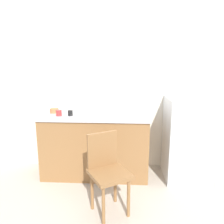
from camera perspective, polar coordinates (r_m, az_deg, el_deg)
ground_plane at (r=2.92m, az=0.49°, el=-21.77°), size 8.00×8.00×0.00m
back_wall at (r=3.43m, az=1.39°, el=7.31°), size 4.80×0.10×2.67m
cabinet_base at (r=3.31m, az=-4.32°, el=-8.79°), size 1.52×0.60×0.88m
countertop at (r=3.18m, az=-4.45°, el=-0.98°), size 1.56×0.64×0.04m
faucet at (r=3.40m, az=-4.78°, el=2.37°), size 0.02×0.02×0.25m
refrigerator at (r=3.34m, az=18.88°, el=-6.59°), size 0.61×0.63×1.18m
chair at (r=2.51m, az=-1.24°, el=-14.63°), size 0.55×0.55×0.89m
dish_tray at (r=3.21m, az=4.76°, el=-0.03°), size 0.28×0.20×0.05m
terracotta_bowl at (r=3.38m, az=-14.77°, el=0.35°), size 0.13×0.13×0.06m
cup_red at (r=3.16m, az=-13.62°, el=-0.21°), size 0.08×0.08×0.08m
cup_black at (r=3.14m, az=-10.78°, el=-0.24°), size 0.07×0.07×0.08m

